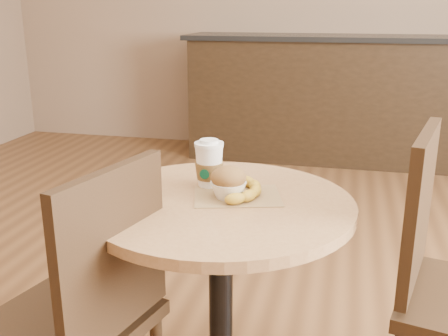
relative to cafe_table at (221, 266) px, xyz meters
name	(u,v)px	position (x,y,z in m)	size (l,w,h in m)	color
cafe_table	(221,266)	(0.00, 0.00, 0.00)	(0.74, 0.74, 0.75)	black
chair_left	(83,314)	(-0.31, -0.25, -0.05)	(0.48, 0.48, 0.91)	#301F10
service_counter	(323,98)	(0.12, 3.16, -0.02)	(2.30, 0.65, 1.04)	black
kraft_bag	(237,196)	(0.04, 0.04, 0.20)	(0.24, 0.18, 0.00)	olive
coffee_cup	(209,166)	(-0.06, 0.10, 0.27)	(0.09, 0.09, 0.14)	white
muffin	(228,182)	(0.02, 0.02, 0.25)	(0.10, 0.10, 0.09)	white
banana	(242,189)	(0.05, 0.05, 0.22)	(0.14, 0.23, 0.03)	gold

